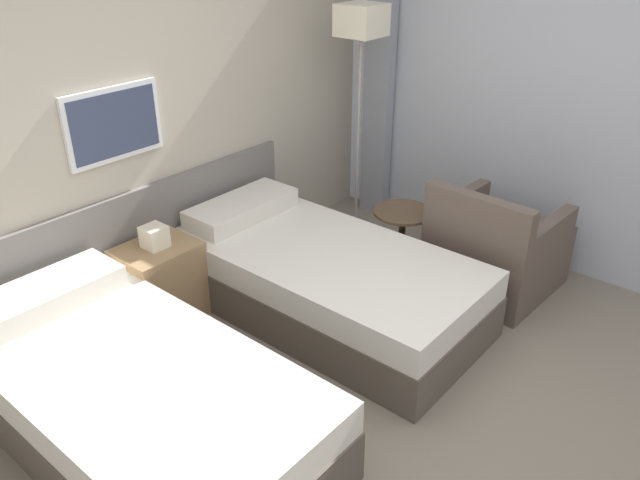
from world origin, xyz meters
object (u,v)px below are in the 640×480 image
bed_near_window (324,279)px  side_table (402,230)px  bed_near_door (135,398)px  nightstand (161,282)px  armchair (495,252)px  floor_lamp (361,38)px

bed_near_window → side_table: bed_near_window is taller
bed_near_door → side_table: bearing=-2.5°
bed_near_door → bed_near_window: same height
bed_near_door → nightstand: size_ratio=3.03×
bed_near_door → nightstand: bearing=45.9°
armchair → bed_near_window: bearing=57.6°
bed_near_window → nightstand: (-0.74, 0.76, 0.03)m
nightstand → floor_lamp: (1.77, -0.24, 1.32)m
bed_near_door → armchair: (2.49, -0.72, 0.03)m
bed_near_door → side_table: size_ratio=4.07×
armchair → bed_near_door: bearing=76.8°
side_table → bed_near_window: bearing=172.7°
floor_lamp → armchair: 1.80m
side_table → armchair: (0.25, -0.62, -0.07)m
bed_near_window → armchair: size_ratio=2.39×
bed_near_door → floor_lamp: bearing=11.7°
nightstand → side_table: size_ratio=1.34×
bed_near_window → nightstand: bearing=134.1°
bed_near_window → armchair: (1.02, -0.72, 0.03)m
nightstand → floor_lamp: 2.22m
bed_near_door → floor_lamp: (2.51, 0.52, 1.35)m
bed_near_window → bed_near_door: bearing=180.0°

